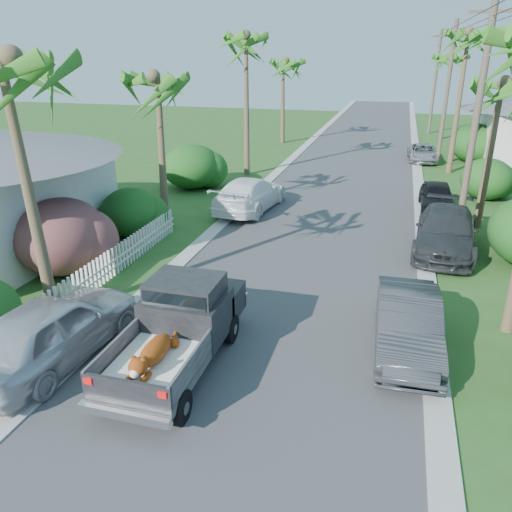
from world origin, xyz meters
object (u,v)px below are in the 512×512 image
(parked_car_rn, at_px, (408,324))
(parked_car_lf, at_px, (250,194))
(parked_car_rm, at_px, (446,231))
(palm_r_b, at_px, (502,84))
(palm_l_c, at_px, (246,37))
(palm_r_c, at_px, (469,33))
(palm_l_d, at_px, (284,61))
(pickup_truck, at_px, (182,322))
(utility_pole_b, at_px, (475,125))
(parked_car_ln, at_px, (53,329))
(palm_r_d, at_px, (452,57))
(palm_l_a, at_px, (5,60))
(parked_car_rd, at_px, (423,153))
(parked_car_rf, at_px, (437,197))
(utility_pole_c, at_px, (447,94))
(utility_pole_d, at_px, (435,82))
(palm_l_b, at_px, (156,77))

(parked_car_rn, xyz_separation_m, parked_car_lf, (-7.29, 10.68, 0.06))
(parked_car_rm, bearing_deg, palm_r_b, 69.68)
(parked_car_lf, bearing_deg, palm_l_c, -66.08)
(parked_car_rm, relative_size, palm_r_b, 0.75)
(parked_car_lf, height_order, palm_r_c, palm_r_c)
(palm_l_d, bearing_deg, pickup_truck, -81.44)
(pickup_truck, relative_size, utility_pole_b, 0.57)
(utility_pole_b, bearing_deg, parked_car_ln, -131.44)
(palm_l_d, bearing_deg, palm_r_d, 24.78)
(palm_l_a, height_order, palm_r_d, palm_l_a)
(utility_pole_b, bearing_deg, parked_car_lf, 169.13)
(parked_car_rd, distance_m, palm_r_c, 8.34)
(parked_car_rf, relative_size, palm_r_b, 0.53)
(palm_l_a, height_order, utility_pole_c, utility_pole_c)
(palm_l_a, relative_size, palm_r_c, 0.87)
(utility_pole_c, bearing_deg, pickup_truck, -105.83)
(parked_car_rn, bearing_deg, utility_pole_d, 84.72)
(pickup_truck, relative_size, parked_car_rn, 1.16)
(utility_pole_c, xyz_separation_m, utility_pole_d, (0.00, 15.00, 0.00))
(palm_l_a, distance_m, palm_r_c, 26.16)
(palm_l_b, height_order, palm_r_d, palm_r_d)
(palm_l_a, relative_size, palm_r_d, 1.03)
(parked_car_ln, height_order, palm_l_b, palm_l_b)
(parked_car_rn, xyz_separation_m, parked_car_ln, (-8.33, -2.81, 0.12))
(palm_l_a, xyz_separation_m, palm_l_d, (-0.30, 31.00, -0.49))
(parked_car_rf, height_order, utility_pole_c, utility_pole_c)
(parked_car_rm, xyz_separation_m, parked_car_lf, (-8.69, 3.11, -0.00))
(pickup_truck, distance_m, palm_r_d, 39.10)
(palm_l_a, height_order, palm_r_c, palm_r_c)
(parked_car_ln, xyz_separation_m, palm_r_b, (11.33, 13.70, 5.11))
(parked_car_lf, distance_m, utility_pole_c, 16.60)
(parked_car_ln, xyz_separation_m, utility_pole_c, (10.33, 26.70, 3.75))
(parked_car_rf, distance_m, palm_r_b, 5.96)
(palm_r_d, xyz_separation_m, utility_pole_b, (-0.90, -27.00, -2.14))
(palm_l_d, distance_m, palm_r_c, 15.10)
(parked_car_rf, relative_size, utility_pole_c, 0.43)
(parked_car_rd, bearing_deg, parked_car_rf, -91.99)
(palm_r_b, relative_size, utility_pole_d, 0.80)
(palm_l_a, xyz_separation_m, utility_pole_b, (11.80, 10.00, -2.33))
(parked_car_lf, bearing_deg, parked_car_rm, 166.43)
(parked_car_ln, bearing_deg, parked_car_rf, -115.44)
(palm_r_d, bearing_deg, palm_l_b, -115.41)
(palm_l_a, bearing_deg, parked_car_ln, -49.25)
(palm_r_c, distance_m, utility_pole_c, 4.08)
(pickup_truck, distance_m, parked_car_ln, 3.16)
(parked_car_rf, height_order, palm_l_d, palm_l_d)
(palm_l_d, relative_size, palm_r_c, 0.82)
(palm_l_c, height_order, utility_pole_d, palm_l_c)
(parked_car_rm, distance_m, parked_car_ln, 14.23)
(palm_l_c, xyz_separation_m, palm_l_d, (-0.50, 12.00, -1.47))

